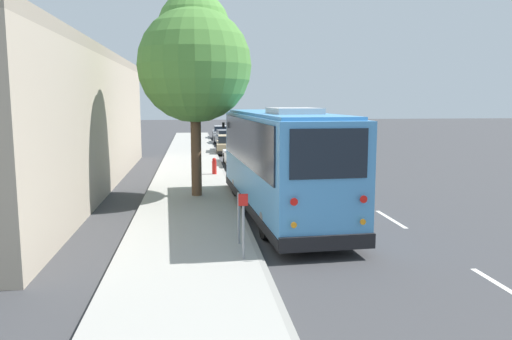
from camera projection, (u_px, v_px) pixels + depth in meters
name	position (u px, v px, depth m)	size (l,w,h in m)	color
ground_plane	(294.00, 213.00, 16.86)	(160.00, 160.00, 0.00)	#3D3D3F
sidewalk_slab	(188.00, 214.00, 16.42)	(80.00, 3.35, 0.15)	#A3A099
curb_strip	(240.00, 213.00, 16.63)	(80.00, 0.14, 0.15)	gray
shuttle_bus	(280.00, 157.00, 16.43)	(10.32, 3.10, 3.58)	#4C93D1
parked_sedan_white	(240.00, 156.00, 28.86)	(4.31, 1.83, 1.29)	silver
parked_sedan_tan	(228.00, 145.00, 35.64)	(4.43, 1.86, 1.30)	tan
parked_sedan_gray	(226.00, 138.00, 42.59)	(4.54, 1.92, 1.26)	slate
parked_sedan_silver	(222.00, 133.00, 48.61)	(4.44, 1.85, 1.29)	#A8AAAF
street_tree	(195.00, 58.00, 18.66)	(4.27, 4.27, 7.71)	brown
sign_post_near	(243.00, 225.00, 11.50)	(0.06, 0.22, 1.53)	gray
sign_post_far	(239.00, 218.00, 12.71)	(0.06, 0.06, 1.33)	gray
fire_hydrant	(214.00, 166.00, 24.71)	(0.22, 0.22, 0.81)	red
building_backdrop	(23.00, 125.00, 20.81)	(23.56, 7.23, 5.91)	tan
lane_stripe_behind	(505.00, 288.00, 10.15)	(2.40, 0.14, 0.01)	silver
lane_stripe_mid	(391.00, 219.00, 16.05)	(2.40, 0.14, 0.01)	silver
lane_stripe_ahead	(338.00, 187.00, 21.94)	(2.40, 0.14, 0.01)	silver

